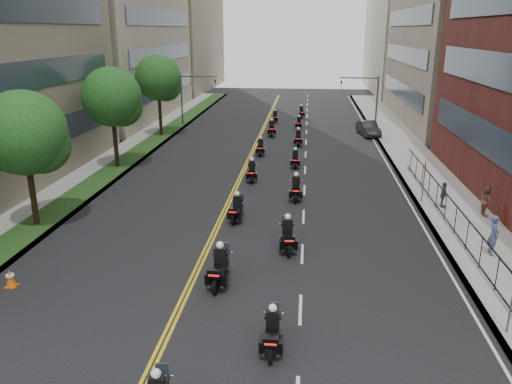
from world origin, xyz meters
TOP-DOWN VIEW (x-y plane):
  - sidewalk_right at (12.00, 25.00)m, footprint 4.00×90.00m
  - sidewalk_left at (-12.00, 25.00)m, footprint 4.00×90.00m
  - grass_strip at (-11.20, 25.00)m, footprint 2.00×90.00m
  - building_right_far at (21.50, 78.00)m, footprint 15.00×28.00m
  - building_left_far at (-22.00, 78.00)m, footprint 16.00×28.00m
  - iron_fence at (11.00, 12.00)m, footprint 0.05×28.00m
  - street_trees at (-11.05, 18.61)m, footprint 4.40×38.40m
  - traffic_signal_right at (9.54, 42.00)m, footprint 4.09×0.20m
  - traffic_signal_left at (-9.54, 42.00)m, footprint 4.09×0.20m
  - motorcycle_1 at (2.30, 2.39)m, footprint 0.51×2.21m
  - motorcycle_2 at (-0.21, 6.65)m, footprint 0.62×2.56m
  - motorcycle_3 at (2.47, 10.38)m, footprint 0.71×2.47m
  - motorcycle_4 at (-0.52, 14.01)m, footprint 0.63×2.27m
  - motorcycle_5 at (2.67, 18.00)m, footprint 0.55×2.37m
  - motorcycle_6 at (-0.53, 21.71)m, footprint 0.61×2.30m
  - motorcycle_7 at (2.42, 25.71)m, footprint 0.50×2.14m
  - motorcycle_8 at (-0.63, 29.37)m, footprint 0.54×2.19m
  - motorcycle_9 at (2.48, 33.31)m, footprint 0.53×2.32m
  - motorcycle_10 at (-0.26, 37.44)m, footprint 0.64×2.44m
  - motorcycle_11 at (2.38, 41.49)m, footprint 0.55×2.06m
  - motorcycle_12 at (-0.43, 45.03)m, footprint 0.48×2.11m
  - motorcycle_13 at (2.53, 48.73)m, footprint 0.58×2.17m
  - parked_sedan at (9.40, 38.74)m, footprint 2.24×4.55m
  - pedestrian_a at (12.03, 10.57)m, footprint 0.49×0.72m
  - pedestrian_b at (13.50, 16.00)m, footprint 0.67×0.85m
  - pedestrian_c at (11.39, 17.06)m, footprint 0.68×0.97m
  - traffic_cone at (-8.85, 5.58)m, footprint 0.46×0.46m

SIDE VIEW (x-z plane):
  - sidewalk_right at x=12.00m, z-range 0.00..0.15m
  - sidewalk_left at x=-12.00m, z-range 0.00..0.15m
  - grass_strip at x=-11.20m, z-range 0.15..0.19m
  - traffic_cone at x=-8.85m, z-range -0.01..0.76m
  - motorcycle_11 at x=2.38m, z-range -0.16..1.36m
  - motorcycle_12 at x=-0.43m, z-range -0.16..1.39m
  - motorcycle_7 at x=2.42m, z-range -0.17..1.41m
  - motorcycle_13 at x=2.53m, z-range -0.17..1.43m
  - motorcycle_8 at x=-0.63m, z-range -0.17..1.45m
  - motorcycle_1 at x=2.30m, z-range -0.17..1.46m
  - motorcycle_4 at x=-0.52m, z-range -0.18..1.50m
  - motorcycle_6 at x=-0.53m, z-range -0.18..1.52m
  - motorcycle_9 at x=2.48m, z-range -0.18..1.53m
  - motorcycle_5 at x=2.67m, z-range -0.18..1.57m
  - motorcycle_10 at x=-0.26m, z-range -0.19..1.61m
  - parked_sedan at x=9.40m, z-range 0.00..1.44m
  - motorcycle_3 at x=2.47m, z-range -0.19..1.63m
  - motorcycle_2 at x=-0.21m, z-range -0.20..1.69m
  - iron_fence at x=11.00m, z-range 0.15..1.65m
  - pedestrian_c at x=11.39m, z-range 0.15..1.68m
  - pedestrian_b at x=13.50m, z-range 0.15..1.85m
  - pedestrian_a at x=12.03m, z-range 0.15..2.09m
  - traffic_signal_right at x=9.54m, z-range 0.90..6.50m
  - traffic_signal_left at x=-9.54m, z-range 0.90..6.50m
  - street_trees at x=-11.05m, z-range 1.14..9.12m
  - building_right_far at x=21.50m, z-range 0.00..26.00m
  - building_left_far at x=-22.00m, z-range 0.00..26.00m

